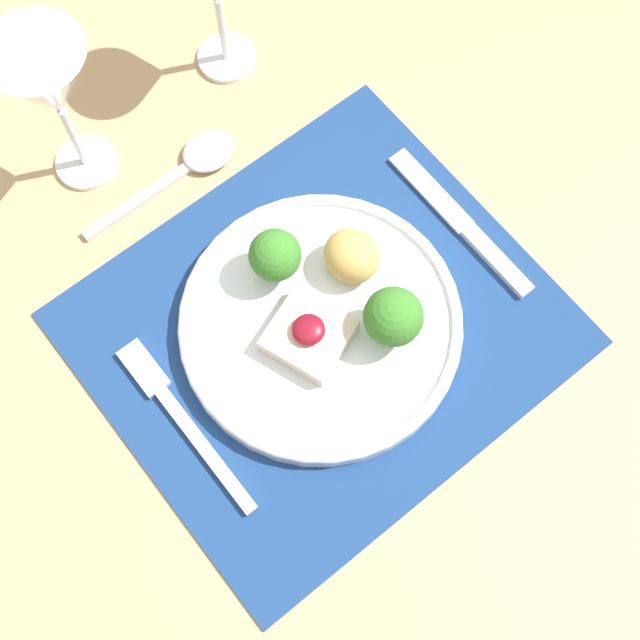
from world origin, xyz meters
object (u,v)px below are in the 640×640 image
object	(u,v)px
fork	(178,413)
knife	(469,231)
dinner_plate	(324,317)
spoon	(196,160)
wine_glass_far	(49,86)

from	to	relation	value
fork	knife	distance (m)	0.32
dinner_plate	spoon	size ratio (longest dim) A/B	1.48
dinner_plate	fork	distance (m)	0.16
spoon	wine_glass_far	xyz separation A→B (m)	(-0.09, 0.07, 0.13)
dinner_plate	fork	size ratio (longest dim) A/B	1.37
dinner_plate	wine_glass_far	bearing A→B (deg)	105.65
spoon	wine_glass_far	distance (m)	0.17
knife	spoon	bearing A→B (deg)	126.42
knife	wine_glass_far	world-z (taller)	wine_glass_far
dinner_plate	wine_glass_far	xyz separation A→B (m)	(-0.08, 0.28, 0.11)
knife	spoon	world-z (taller)	spoon
fork	wine_glass_far	xyz separation A→B (m)	(0.08, 0.27, 0.13)
fork	spoon	distance (m)	0.26
spoon	wine_glass_far	bearing A→B (deg)	146.02
dinner_plate	knife	bearing A→B (deg)	-5.03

